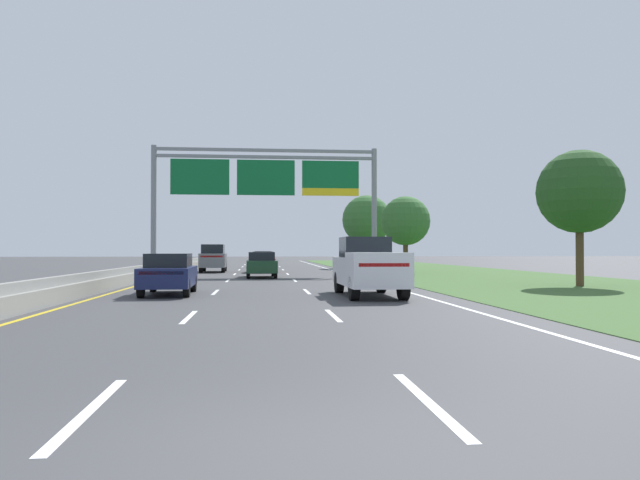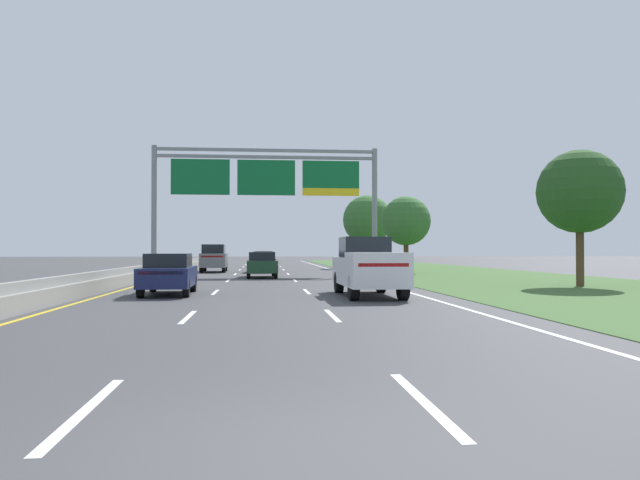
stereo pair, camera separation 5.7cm
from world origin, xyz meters
The scene contains 14 objects.
ground_plane centered at (0.00, 35.00, 0.00)m, with size 220.00×220.00×0.00m, color #3D3D3F.
lane_striping centered at (0.00, 34.54, 0.00)m, with size 11.96×106.00×0.01m.
grass_verge_right centered at (13.95, 35.00, 0.01)m, with size 14.00×110.00×0.02m, color #3D602D.
median_barrier_concrete centered at (-6.60, 35.00, 0.35)m, with size 0.60×110.00×0.85m.
overhead_sign_gantry centered at (0.30, 35.29, 6.13)m, with size 15.06×0.42×8.59m.
pickup_truck_white centered at (3.94, 16.93, 1.07)m, with size 2.05×5.42×2.20m.
car_black_centre_lane_sedan centered at (0.16, 53.69, 0.82)m, with size 1.90×4.43×1.57m.
car_red_centre_lane_sedan centered at (0.15, 40.73, 0.82)m, with size 1.87×4.42×1.57m.
car_navy_left_lane_sedan centered at (-3.53, 18.38, 0.82)m, with size 1.94×4.45×1.57m.
car_grey_left_lane_suv centered at (-3.66, 41.81, 1.10)m, with size 1.98×4.73×2.11m.
car_darkgreen_centre_lane_sedan centered at (0.00, 32.30, 0.82)m, with size 1.92×4.44×1.57m.
roadside_tree_near centered at (14.76, 21.67, 4.41)m, with size 3.89×3.89×6.37m.
roadside_tree_mid centered at (10.51, 38.22, 3.81)m, with size 3.60×3.60×5.63m.
roadside_tree_far centered at (9.85, 50.76, 4.50)m, with size 4.62×4.62×6.82m.
Camera 2 is at (0.03, -5.20, 1.72)m, focal length 34.00 mm.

